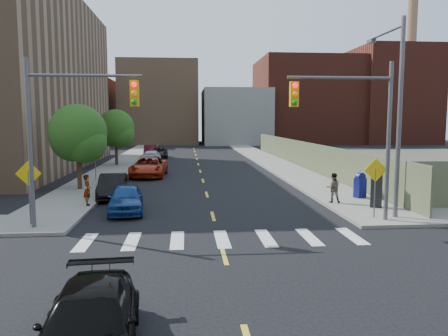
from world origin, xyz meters
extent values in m
plane|color=black|center=(0.00, 0.00, 0.00)|extent=(160.00, 160.00, 0.00)
cube|color=gray|center=(-7.75, 41.50, 0.07)|extent=(3.50, 73.00, 0.15)
cube|color=gray|center=(7.75, 41.50, 0.07)|extent=(3.50, 73.00, 0.15)
cube|color=#626748|center=(9.60, 28.00, 1.25)|extent=(0.12, 44.00, 2.50)
cube|color=#592319|center=(-22.00, 70.00, 6.00)|extent=(14.00, 18.00, 12.00)
cube|color=#8C6B4C|center=(-6.00, 72.00, 7.50)|extent=(14.00, 16.00, 15.00)
cube|color=gray|center=(8.00, 70.00, 5.00)|extent=(12.00, 16.00, 10.00)
cube|color=#592319|center=(22.00, 72.00, 8.00)|extent=(18.00, 18.00, 16.00)
cube|color=#592319|center=(38.00, 70.00, 9.00)|extent=(14.00, 16.00, 18.00)
cylinder|color=#8C6B4C|center=(42.00, 70.00, 14.00)|extent=(1.80, 1.80, 28.00)
cylinder|color=#59595E|center=(-7.50, 6.00, 3.50)|extent=(0.18, 0.18, 7.00)
cylinder|color=#59595E|center=(-5.25, 6.00, 6.30)|extent=(4.50, 0.12, 0.12)
cube|color=#E5A50C|center=(-3.30, 6.00, 5.60)|extent=(0.35, 0.30, 1.05)
cylinder|color=#59595E|center=(7.50, 6.00, 3.50)|extent=(0.18, 0.18, 7.00)
cylinder|color=#59595E|center=(5.25, 6.00, 6.30)|extent=(4.50, 0.12, 0.12)
cube|color=#E5A50C|center=(3.30, 6.00, 5.60)|extent=(0.35, 0.30, 1.05)
cylinder|color=#59595E|center=(8.20, 6.50, 4.50)|extent=(0.20, 0.20, 9.00)
cylinder|color=#59595E|center=(8.20, 8.20, 8.60)|extent=(0.12, 3.50, 0.12)
cube|color=#59595E|center=(8.20, 9.80, 8.50)|extent=(0.25, 0.60, 0.18)
cylinder|color=#59595E|center=(-7.80, 6.50, 1.20)|extent=(0.06, 0.06, 2.40)
cube|color=yellow|center=(-7.80, 6.50, 2.30)|extent=(1.06, 0.04, 1.06)
cylinder|color=#59595E|center=(7.20, 6.50, 1.20)|extent=(0.06, 0.06, 2.40)
cube|color=yellow|center=(7.20, 6.50, 2.30)|extent=(1.06, 0.04, 1.06)
cylinder|color=#59595E|center=(-7.80, 20.00, 1.20)|extent=(0.06, 0.06, 2.40)
cube|color=yellow|center=(-7.80, 20.00, 2.30)|extent=(1.06, 0.04, 1.06)
cylinder|color=#332114|center=(-8.00, 16.00, 1.32)|extent=(0.28, 0.28, 2.64)
sphere|color=#214915|center=(-8.00, 16.00, 3.72)|extent=(3.60, 3.60, 3.60)
sphere|color=#214915|center=(-7.50, 15.70, 3.12)|extent=(2.64, 2.64, 2.64)
sphere|color=#214915|center=(-8.40, 16.40, 3.30)|extent=(2.88, 2.88, 2.88)
cylinder|color=#332114|center=(-8.00, 31.00, 1.32)|extent=(0.28, 0.28, 2.64)
sphere|color=#214915|center=(-8.00, 31.00, 3.72)|extent=(3.60, 3.60, 3.60)
sphere|color=#214915|center=(-7.50, 30.70, 3.12)|extent=(2.64, 2.64, 2.64)
sphere|color=#214915|center=(-8.40, 31.40, 3.30)|extent=(2.88, 2.88, 2.88)
imported|color=navy|center=(-4.20, 9.25, 0.70)|extent=(2.03, 4.23, 1.39)
imported|color=black|center=(-5.50, 13.28, 0.69)|extent=(1.78, 4.31, 1.39)
imported|color=#A92B10|center=(-4.20, 22.82, 0.78)|extent=(2.89, 5.77, 1.57)
imported|color=#9A9DA1|center=(-4.76, 28.28, 0.67)|extent=(2.26, 4.77, 1.34)
imported|color=silver|center=(-4.75, 32.31, 0.74)|extent=(1.94, 4.43, 1.49)
imported|color=#3A0B12|center=(-5.50, 40.98, 0.73)|extent=(1.79, 4.53, 1.47)
imported|color=black|center=(-4.44, 39.96, 0.62)|extent=(2.29, 4.56, 1.24)
imported|color=black|center=(-3.11, -4.02, 0.65)|extent=(2.15, 4.60, 1.30)
cube|color=navy|center=(8.54, 11.40, 0.71)|extent=(0.71, 0.64, 1.12)
cylinder|color=navy|center=(8.54, 11.40, 1.29)|extent=(0.63, 0.47, 0.57)
cube|color=black|center=(8.27, 8.71, 1.07)|extent=(0.68, 0.62, 1.85)
imported|color=gray|center=(-6.30, 10.43, 0.95)|extent=(0.52, 0.66, 1.60)
imported|color=gray|center=(6.54, 10.12, 0.94)|extent=(0.87, 0.74, 1.58)
camera|label=1|loc=(-1.24, -12.18, 4.55)|focal=35.00mm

